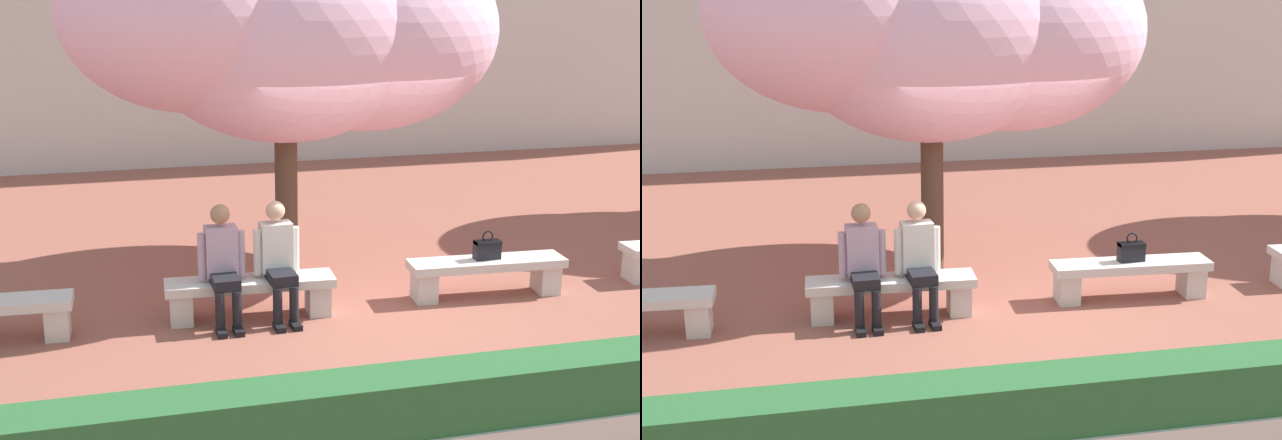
% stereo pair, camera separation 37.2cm
% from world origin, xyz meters
% --- Properties ---
extents(ground_plane, '(100.00, 100.00, 0.00)m').
position_xyz_m(ground_plane, '(0.00, 0.00, 0.00)').
color(ground_plane, '#8E5142').
extents(stone_bench_near_west, '(1.86, 0.51, 0.45)m').
position_xyz_m(stone_bench_near_west, '(-1.39, 0.00, 0.30)').
color(stone_bench_near_west, beige).
rests_on(stone_bench_near_west, ground).
extents(stone_bench_center, '(1.86, 0.51, 0.45)m').
position_xyz_m(stone_bench_center, '(1.39, 0.00, 0.30)').
color(stone_bench_center, beige).
rests_on(stone_bench_center, ground).
extents(person_seated_left, '(0.51, 0.68, 1.29)m').
position_xyz_m(person_seated_left, '(-1.69, -0.05, 0.70)').
color(person_seated_left, black).
rests_on(person_seated_left, ground).
extents(person_seated_right, '(0.51, 0.69, 1.29)m').
position_xyz_m(person_seated_right, '(-1.09, -0.05, 0.70)').
color(person_seated_right, black).
rests_on(person_seated_right, ground).
extents(handbag, '(0.30, 0.15, 0.34)m').
position_xyz_m(handbag, '(1.39, 0.02, 0.58)').
color(handbag, black).
rests_on(handbag, stone_bench_center).
extents(cherry_tree_main, '(5.37, 3.47, 4.41)m').
position_xyz_m(cherry_tree_main, '(-0.63, 1.63, 3.05)').
color(cherry_tree_main, '#513828').
rests_on(cherry_tree_main, ground).
extents(planter_hedge_foreground, '(14.16, 0.50, 0.80)m').
position_xyz_m(planter_hedge_foreground, '(0.00, -3.36, 0.39)').
color(planter_hedge_foreground, beige).
rests_on(planter_hedge_foreground, ground).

